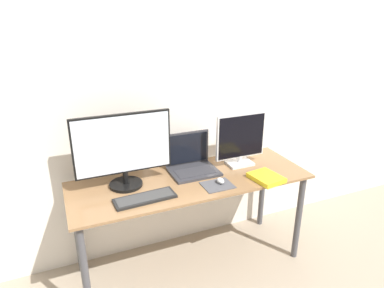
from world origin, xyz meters
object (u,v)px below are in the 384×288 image
Objects in this scene: mouse at (220,181)px; book at (266,178)px; monitor_right at (241,140)px; keyboard at (145,198)px; laptop at (191,162)px; monitor_left at (123,149)px.

mouse reaches higher than book.
monitor_right reaches higher than book.
keyboard is at bearing -179.57° from mouse.
mouse is (0.53, 0.00, 0.01)m from keyboard.
laptop is 0.51m from keyboard.
mouse is at bearing 167.42° from book.
monitor_left is 1.86× the size of laptop.
mouse is at bearing -70.21° from laptop.
monitor_left is 2.60× the size of book.
keyboard is (-0.43, -0.28, -0.06)m from laptop.
monitor_left is 0.68m from mouse.
mouse is at bearing -20.56° from monitor_left.
keyboard is at bearing 175.45° from book.
mouse is (0.10, -0.27, -0.04)m from laptop.
keyboard is (0.07, -0.23, -0.25)m from monitor_left.
keyboard is 0.53m from mouse.
monitor_left is 0.35m from keyboard.
laptop reaches higher than book.
laptop is at bearing 140.39° from book.
book is (0.42, -0.35, -0.05)m from laptop.
keyboard is at bearing -146.94° from laptop.
mouse is 0.33m from book.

